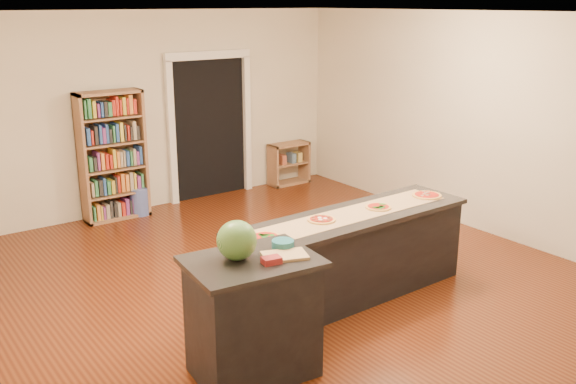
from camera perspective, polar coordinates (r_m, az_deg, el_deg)
room at (r=6.42m, az=1.05°, el=3.01°), size 6.00×7.00×2.80m
doorway at (r=9.79m, az=-6.99°, el=6.46°), size 1.40×0.09×2.21m
kitchen_island at (r=6.52m, az=5.59°, el=-5.68°), size 2.68×0.72×0.88m
side_counter at (r=5.19m, az=-3.14°, el=-11.02°), size 1.01×0.74×1.00m
bookshelf at (r=9.05m, az=-15.31°, el=3.09°), size 0.88×0.31×1.77m
low_shelf at (r=10.56m, az=0.07°, el=2.55°), size 0.68×0.29×0.68m
waste_bin at (r=9.29m, az=-13.05°, el=-0.79°), size 0.27×0.27×0.39m
kraft_paper at (r=6.37m, az=5.64°, el=-1.99°), size 2.33×0.48×0.00m
watermelon at (r=4.93m, az=-4.58°, el=-4.30°), size 0.31×0.31×0.31m
cutting_board at (r=5.02m, az=-0.30°, el=-5.66°), size 0.40×0.33×0.02m
package_red at (r=4.89m, az=-1.48°, el=-6.08°), size 0.16×0.13×0.05m
package_teal at (r=5.17m, az=-0.46°, el=-4.68°), size 0.18×0.18×0.07m
pizza_a at (r=5.71m, az=-2.05°, el=-4.06°), size 0.27×0.27×0.02m
pizza_b at (r=6.17m, az=3.00°, el=-2.46°), size 0.28×0.28×0.02m
pizza_c at (r=6.59m, az=8.03°, el=-1.33°), size 0.28×0.28×0.02m
pizza_d at (r=7.09m, az=12.23°, el=-0.28°), size 0.30×0.30×0.02m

